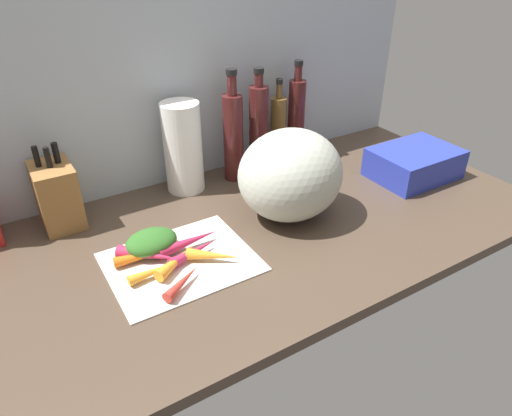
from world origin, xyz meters
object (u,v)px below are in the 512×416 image
at_px(carrot_0, 189,242).
at_px(bottle_3, 296,118).
at_px(carrot_4, 148,254).
at_px(dish_rack, 414,163).
at_px(carrot_7, 214,256).
at_px(bottle_0, 233,135).
at_px(carrot_5, 155,271).
at_px(carrot_1, 194,252).
at_px(carrot_6, 177,260).
at_px(paper_towel_roll, 183,148).
at_px(knife_block, 57,195).
at_px(bottle_2, 278,130).
at_px(carrot_2, 183,282).
at_px(winter_squash, 290,175).
at_px(bottle_1, 259,128).
at_px(cutting_board, 181,261).
at_px(carrot_3, 148,255).

relative_size(carrot_0, bottle_3, 0.50).
height_order(carrot_4, dish_rack, dish_rack).
xyz_separation_m(carrot_7, bottle_0, (0.26, 0.37, 0.13)).
height_order(carrot_0, carrot_5, carrot_0).
distance_m(carrot_1, carrot_6, 0.05).
distance_m(carrot_5, paper_towel_roll, 0.45).
distance_m(knife_block, bottle_0, 0.54).
distance_m(bottle_2, bottle_3, 0.08).
bearing_deg(carrot_2, winter_squash, 19.58).
xyz_separation_m(bottle_3, dish_rack, (0.24, -0.32, -0.10)).
xyz_separation_m(knife_block, bottle_0, (0.53, -0.01, 0.06)).
distance_m(carrot_2, bottle_1, 0.64).
distance_m(cutting_board, dish_rack, 0.84).
height_order(cutting_board, bottle_0, bottle_0).
relative_size(bottle_2, bottle_3, 0.85).
distance_m(cutting_board, bottle_0, 0.49).
xyz_separation_m(carrot_2, dish_rack, (0.87, 0.12, 0.03)).
relative_size(winter_squash, bottle_3, 0.86).
bearing_deg(carrot_6, carrot_2, -103.48).
xyz_separation_m(winter_squash, dish_rack, (0.48, -0.02, -0.08)).
xyz_separation_m(bottle_0, bottle_3, (0.26, 0.02, -0.00)).
relative_size(carrot_6, bottle_2, 0.47).
relative_size(carrot_2, bottle_3, 0.36).
distance_m(carrot_0, carrot_1, 0.04).
bearing_deg(carrot_4, bottle_0, 34.92).
xyz_separation_m(carrot_0, bottle_2, (0.48, 0.31, 0.09)).
height_order(carrot_4, bottle_2, bottle_2).
height_order(bottle_2, bottle_3, bottle_3).
bearing_deg(carrot_1, carrot_3, 158.63).
distance_m(carrot_2, carrot_4, 0.14).
xyz_separation_m(carrot_2, paper_towel_roll, (0.20, 0.43, 0.12)).
relative_size(cutting_board, bottle_2, 1.20).
height_order(carrot_1, carrot_7, carrot_7).
bearing_deg(dish_rack, bottle_2, 134.45).
distance_m(bottle_0, dish_rack, 0.59).
bearing_deg(paper_towel_roll, cutting_board, -116.24).
relative_size(cutting_board, bottle_0, 0.98).
bearing_deg(bottle_1, carrot_1, -139.64).
distance_m(carrot_1, knife_block, 0.42).
relative_size(carrot_2, carrot_3, 0.79).
height_order(carrot_2, carrot_3, carrot_3).
xyz_separation_m(carrot_0, winter_squash, (0.31, 0.01, 0.10)).
bearing_deg(knife_block, carrot_3, -65.23).
bearing_deg(knife_block, bottle_3, 1.09).
distance_m(carrot_7, bottle_3, 0.67).
distance_m(carrot_2, carrot_5, 0.08).
xyz_separation_m(carrot_7, bottle_2, (0.45, 0.40, 0.10)).
xyz_separation_m(cutting_board, carrot_4, (-0.06, 0.05, 0.02)).
bearing_deg(carrot_6, carrot_4, 127.27).
relative_size(carrot_2, carrot_5, 0.97).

